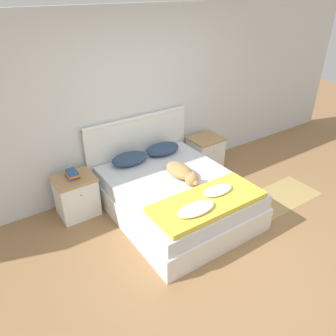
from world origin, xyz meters
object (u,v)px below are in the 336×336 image
at_px(book_stack, 73,174).
at_px(nightstand_right, 205,153).
at_px(dog, 182,172).
at_px(nightstand_left, 76,196).
at_px(bed, 176,197).
at_px(pillow_right, 163,149).
at_px(pillow_left, 130,159).

bearing_deg(book_stack, nightstand_right, -0.55).
relative_size(dog, book_stack, 3.37).
xyz_separation_m(nightstand_left, book_stack, (0.00, 0.02, 0.33)).
relative_size(bed, book_stack, 9.41).
bearing_deg(book_stack, pillow_right, -0.20).
relative_size(bed, pillow_left, 3.60).
height_order(nightstand_right, pillow_left, pillow_left).
bearing_deg(bed, pillow_left, 110.38).
distance_m(nightstand_right, pillow_left, 1.43).
bearing_deg(nightstand_right, pillow_left, 179.32).
relative_size(nightstand_right, pillow_left, 1.04).
distance_m(pillow_right, book_stack, 1.39).
relative_size(pillow_left, book_stack, 2.61).
relative_size(nightstand_right, pillow_right, 1.04).
bearing_deg(pillow_left, nightstand_right, -0.68).
bearing_deg(pillow_right, dog, -103.44).
bearing_deg(pillow_right, bed, -110.38).
distance_m(bed, book_stack, 1.39).
height_order(pillow_right, dog, dog).
distance_m(nightstand_left, nightstand_right, 2.23).
bearing_deg(book_stack, bed, -34.36).
relative_size(nightstand_right, book_stack, 2.72).
distance_m(pillow_left, pillow_right, 0.56).
distance_m(dog, book_stack, 1.42).
height_order(pillow_right, book_stack, pillow_right).
relative_size(nightstand_left, book_stack, 2.72).
relative_size(bed, nightstand_right, 3.45).
height_order(bed, pillow_left, pillow_left).
height_order(bed, nightstand_right, nightstand_right).
height_order(nightstand_right, dog, dog).
relative_size(bed, nightstand_left, 3.45).
xyz_separation_m(bed, book_stack, (-1.11, 0.76, 0.36)).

